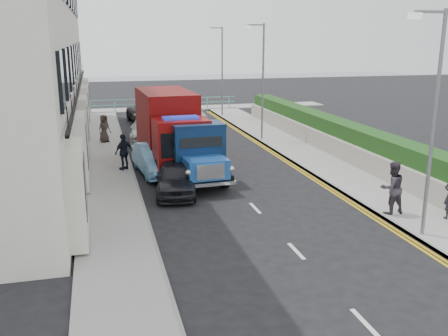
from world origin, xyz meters
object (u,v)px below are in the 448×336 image
lamp_mid (261,75)px  red_lorry (169,127)px  lamp_near (431,113)px  bedford_lorry (196,156)px  parked_car_front (175,178)px  lamp_far (221,66)px

lamp_mid → red_lorry: lamp_mid is taller
lamp_near → bedford_lorry: (-5.64, 7.81, -2.78)m
red_lorry → parked_car_front: red_lorry is taller
lamp_mid → lamp_far: bearing=90.0°
lamp_near → lamp_far: bearing=90.0°
lamp_near → lamp_mid: (0.00, 16.00, 0.00)m
lamp_mid → red_lorry: (-6.32, -4.87, -2.05)m
bedford_lorry → red_lorry: bearing=98.1°
red_lorry → lamp_near: bearing=-62.8°
lamp_far → parked_car_front: 20.84m
bedford_lorry → lamp_mid: bearing=51.9°
parked_car_front → lamp_mid: bearing=62.1°
lamp_near → bedford_lorry: lamp_near is taller
lamp_near → bedford_lorry: size_ratio=1.22×
lamp_near → lamp_far: 26.00m
lamp_far → bedford_lorry: lamp_far is taller
lamp_mid → lamp_near: bearing=-90.0°
bedford_lorry → lamp_near: bearing=-57.8°
lamp_near → lamp_mid: bearing=90.0°
lamp_far → parked_car_front: (-6.78, -19.43, -3.34)m
red_lorry → parked_car_front: bearing=-98.1°
lamp_near → red_lorry: lamp_near is taller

